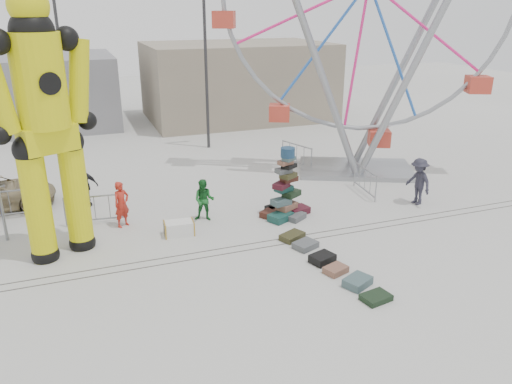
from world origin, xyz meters
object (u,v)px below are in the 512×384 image
object	(u,v)px
lamp_post_left	(64,65)
pedestrian_black	(85,186)
barricade_dummy_b	(10,204)
pedestrian_grey	(418,181)
crash_test_dummy	(45,119)
barricade_dummy_c	(95,210)
suitcase_tower	(286,197)
pedestrian_red	(122,204)
lamp_post_right	(208,64)
barricade_wheel_front	(365,181)
pedestrian_green	(204,200)
barricade_wheel_back	(297,155)
ferris_wheel	(367,9)
steamer_trunk	(179,228)

from	to	relation	value
lamp_post_left	pedestrian_black	size ratio (longest dim) A/B	4.64
barricade_dummy_b	pedestrian_grey	size ratio (longest dim) A/B	1.08
crash_test_dummy	barricade_dummy_c	distance (m)	4.34
suitcase_tower	pedestrian_red	size ratio (longest dim) A/B	1.58
lamp_post_right	barricade_wheel_front	xyz separation A→B (m)	(4.05, -9.23, -3.93)
pedestrian_black	barricade_wheel_front	bearing A→B (deg)	-179.66
pedestrian_green	lamp_post_left	bearing A→B (deg)	134.33
barricade_wheel_back	pedestrian_green	distance (m)	7.59
ferris_wheel	barricade_dummy_b	size ratio (longest dim) A/B	7.28
crash_test_dummy	barricade_dummy_b	bearing A→B (deg)	92.56
ferris_wheel	pedestrian_black	distance (m)	13.64
barricade_dummy_c	barricade_wheel_back	size ratio (longest dim) A/B	1.00
lamp_post_right	pedestrian_red	bearing A→B (deg)	-121.88
barricade_wheel_back	steamer_trunk	bearing A→B (deg)	-69.85
pedestrian_green	pedestrian_grey	world-z (taller)	pedestrian_grey
pedestrian_red	ferris_wheel	bearing A→B (deg)	-16.90
pedestrian_grey	steamer_trunk	bearing A→B (deg)	-97.71
barricade_wheel_front	pedestrian_green	size ratio (longest dim) A/B	1.30
barricade_wheel_front	pedestrian_red	distance (m)	9.72
suitcase_tower	barricade_wheel_back	world-z (taller)	suitcase_tower
pedestrian_black	barricade_wheel_back	bearing A→B (deg)	-155.30
pedestrian_black	pedestrian_grey	size ratio (longest dim) A/B	0.93
crash_test_dummy	barricade_dummy_c	bearing A→B (deg)	37.25
ferris_wheel	barricade_wheel_front	bearing A→B (deg)	-89.37
barricade_wheel_back	pedestrian_red	size ratio (longest dim) A/B	1.22
lamp_post_left	pedestrian_green	world-z (taller)	lamp_post_left
suitcase_tower	pedestrian_green	xyz separation A→B (m)	(-2.91, 0.62, 0.04)
steamer_trunk	pedestrian_grey	distance (m)	9.37
barricade_wheel_front	pedestrian_black	size ratio (longest dim) A/B	1.16
pedestrian_red	pedestrian_black	distance (m)	2.61
lamp_post_left	pedestrian_green	bearing A→B (deg)	-70.24
steamer_trunk	lamp_post_right	bearing A→B (deg)	73.43
lamp_post_right	pedestrian_red	distance (m)	11.33
pedestrian_green	barricade_dummy_b	bearing A→B (deg)	-176.97
barricade_dummy_c	pedestrian_green	bearing A→B (deg)	-8.50
steamer_trunk	pedestrian_green	xyz separation A→B (m)	(1.13, 0.89, 0.54)
suitcase_tower	crash_test_dummy	size ratio (longest dim) A/B	0.32
barricade_dummy_b	barricade_dummy_c	bearing A→B (deg)	-28.01
lamp_post_right	pedestrian_grey	xyz separation A→B (m)	(5.37, -10.91, -3.56)
suitcase_tower	barricade_wheel_back	xyz separation A→B (m)	(2.95, 5.45, -0.18)
lamp_post_left	barricade_wheel_front	world-z (taller)	lamp_post_left
barricade_dummy_b	pedestrian_grey	xyz separation A→B (m)	(14.80, -3.92, 0.37)
steamer_trunk	pedestrian_red	distance (m)	2.26
lamp_post_left	barricade_dummy_b	world-z (taller)	lamp_post_left
barricade_wheel_front	suitcase_tower	bearing A→B (deg)	110.58
crash_test_dummy	pedestrian_black	size ratio (longest dim) A/B	4.70
steamer_trunk	pedestrian_black	world-z (taller)	pedestrian_black
suitcase_tower	steamer_trunk	distance (m)	4.08
barricade_dummy_b	barricade_wheel_back	xyz separation A→B (m)	(12.45, 2.23, 0.00)
lamp_post_right	pedestrian_green	world-z (taller)	lamp_post_right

